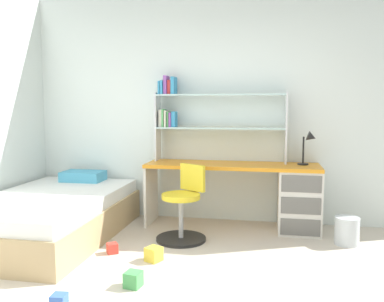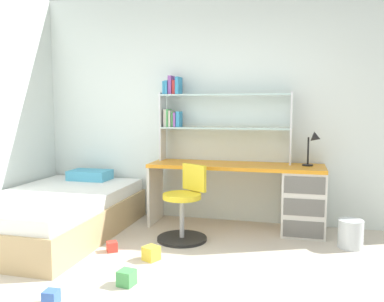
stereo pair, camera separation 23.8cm
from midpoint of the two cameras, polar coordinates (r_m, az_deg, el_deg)
room_shell at (r=4.12m, az=-12.62°, el=6.17°), size 5.67×5.55×2.77m
desk at (r=4.58m, az=14.26°, el=-6.02°), size 1.96×0.55×0.74m
bookshelf_hutch at (r=4.73m, az=3.54°, el=5.59°), size 1.54×0.22×1.02m
desk_lamp at (r=4.55m, az=18.53°, el=1.06°), size 0.20×0.16×0.38m
swivel_chair at (r=4.20m, az=0.50°, el=-8.55°), size 0.52×0.52×0.78m
bed_platform at (r=4.57m, az=-17.52°, el=-8.52°), size 1.29×2.06×0.59m
waste_bin at (r=4.34m, az=23.24°, el=-10.85°), size 0.24×0.24×0.28m
toy_block_green_0 at (r=3.27m, az=-7.20°, el=-17.57°), size 0.14×0.14×0.12m
toy_block_blue_1 at (r=3.11m, az=-17.34°, el=-19.37°), size 0.11×0.11×0.10m
toy_block_red_2 at (r=3.99m, az=-9.66°, el=-13.35°), size 0.13×0.13×0.10m
toy_block_yellow_3 at (r=3.73m, az=-3.99°, el=-14.41°), size 0.17×0.17×0.13m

